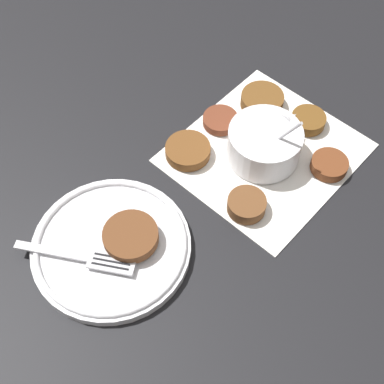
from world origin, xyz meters
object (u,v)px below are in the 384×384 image
object	(u,v)px
fritter_on_plate	(131,236)
sauce_bowl	(264,145)
fork	(88,258)
serving_plate	(111,246)

from	to	relation	value
fritter_on_plate	sauce_bowl	bearing A→B (deg)	-1.55
sauce_bowl	fork	world-z (taller)	sauce_bowl
sauce_bowl	fork	distance (m)	0.32
sauce_bowl	fork	xyz separation A→B (m)	(-0.32, 0.02, -0.01)
sauce_bowl	serving_plate	world-z (taller)	sauce_bowl
serving_plate	fritter_on_plate	distance (m)	0.03
serving_plate	sauce_bowl	bearing A→B (deg)	-4.30
sauce_bowl	serving_plate	bearing A→B (deg)	175.70
sauce_bowl	fritter_on_plate	bearing A→B (deg)	178.45
sauce_bowl	fork	bearing A→B (deg)	176.12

